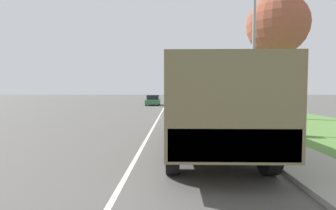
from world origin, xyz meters
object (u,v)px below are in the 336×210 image
at_px(military_truck, 207,102).
at_px(lamp_post, 249,45).
at_px(car_third_ahead, 176,98).
at_px(car_nearest_ahead, 180,108).
at_px(car_second_ahead, 153,101).

height_order(military_truck, lamp_post, lamp_post).
bearing_deg(military_truck, car_third_ahead, 91.02).
bearing_deg(military_truck, lamp_post, 57.31).
relative_size(car_nearest_ahead, car_third_ahead, 1.02).
relative_size(car_second_ahead, car_third_ahead, 0.90).
bearing_deg(car_third_ahead, military_truck, -88.98).
relative_size(military_truck, car_second_ahead, 1.89).
bearing_deg(military_truck, car_second_ahead, 98.24).
distance_m(car_nearest_ahead, lamp_post, 8.36).
bearing_deg(car_second_ahead, car_third_ahead, 75.88).
distance_m(car_nearest_ahead, car_third_ahead, 28.29).
height_order(car_nearest_ahead, car_second_ahead, car_nearest_ahead).
relative_size(car_nearest_ahead, lamp_post, 0.72).
relative_size(car_second_ahead, lamp_post, 0.64).
bearing_deg(car_second_ahead, military_truck, -81.76).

